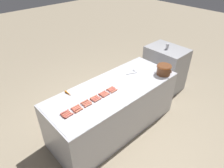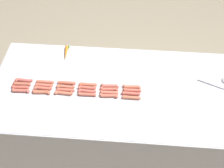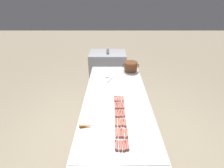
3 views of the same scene
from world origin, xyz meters
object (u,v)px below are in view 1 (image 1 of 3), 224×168
object	(u,v)px
hot_dog_19	(79,110)
hot_dog_20	(88,105)
hot_dog_5	(110,88)
hot_dog_14	(88,104)
hot_dog_17	(112,90)
hot_dog_9	(95,98)
hot_dog_12	(67,115)
hot_dog_4	(102,92)
hot_dog_18	(69,116)
carrot	(68,93)
hot_dog_15	(96,99)
soda_can	(167,46)
hot_dog_2	(84,102)
bean_pot	(164,69)
hot_dog_23	(114,91)
hot_dog_0	(64,112)
hot_dog_11	(111,89)
back_cabinet	(165,68)
hot_dog_21	(98,100)
hot_dog_16	(105,94)
hot_dog_3	(93,97)
hot_dog_10	(103,93)
hot_dog_13	(77,109)
hot_dog_7	(76,108)
hot_dog_8	(86,103)
hot_dog_6	(66,114)
serving_spoon	(133,71)
hot_dog_22	(106,95)

from	to	relation	value
hot_dog_19	hot_dog_20	bearing A→B (deg)	91.12
hot_dog_5	hot_dog_19	xyz separation A→B (m)	(0.11, -0.70, 0.00)
hot_dog_14	hot_dog_17	distance (m)	0.51
hot_dog_9	hot_dog_12	distance (m)	0.53
hot_dog_4	hot_dog_18	xyz separation A→B (m)	(0.10, -0.69, 0.00)
hot_dog_18	carrot	size ratio (longest dim) A/B	0.81
hot_dog_14	hot_dog_15	bearing A→B (deg)	90.50
hot_dog_4	soda_can	size ratio (longest dim) A/B	1.18
hot_dog_2	hot_dog_4	xyz separation A→B (m)	(0.01, 0.35, 0.00)
hot_dog_17	bean_pot	xyz separation A→B (m)	(0.25, 1.06, 0.09)
hot_dog_12	hot_dog_23	size ratio (longest dim) A/B	1.00
hot_dog_0	hot_dog_11	bearing A→B (deg)	87.69
back_cabinet	carrot	bearing A→B (deg)	-94.37
back_cabinet	hot_dog_2	world-z (taller)	back_cabinet
hot_dog_11	hot_dog_21	size ratio (longest dim) A/B	1.00
hot_dog_4	hot_dog_20	bearing A→B (deg)	-73.93
hot_dog_2	hot_dog_16	size ratio (longest dim) A/B	1.00
hot_dog_3	hot_dog_10	size ratio (longest dim) A/B	1.00
hot_dog_15	hot_dog_16	distance (m)	0.17
hot_dog_13	hot_dog_20	size ratio (longest dim) A/B	1.00
hot_dog_20	soda_can	xyz separation A→B (m)	(-0.25, 2.36, 0.17)
hot_dog_7	hot_dog_18	bearing A→B (deg)	-67.46
hot_dog_13	hot_dog_14	xyz separation A→B (m)	(0.00, 0.18, 0.00)
hot_dog_8	hot_dog_12	distance (m)	0.36
hot_dog_3	hot_dog_7	bearing A→B (deg)	-84.37
hot_dog_6	hot_dog_21	distance (m)	0.54
hot_dog_0	hot_dog_14	world-z (taller)	same
hot_dog_9	hot_dog_14	world-z (taller)	same
hot_dog_9	hot_dog_15	bearing A→B (deg)	7.96
back_cabinet	hot_dog_11	bearing A→B (deg)	-84.23
back_cabinet	hot_dog_18	size ratio (longest dim) A/B	6.95
hot_dog_4	carrot	distance (m)	0.54
hot_dog_17	hot_dog_8	bearing A→B (deg)	-93.25
hot_dog_14	soda_can	distance (m)	2.37
bean_pot	hot_dog_5	bearing A→B (deg)	-107.03
hot_dog_7	hot_dog_10	distance (m)	0.52
hot_dog_5	hot_dog_11	xyz separation A→B (m)	(0.03, 0.00, 0.00)
hot_dog_2	hot_dog_13	bearing A→B (deg)	-68.40
serving_spoon	hot_dog_23	bearing A→B (deg)	-72.36
hot_dog_22	hot_dog_23	size ratio (longest dim) A/B	1.00
back_cabinet	hot_dog_22	xyz separation A→B (m)	(0.26, -2.06, 0.41)
carrot	soda_can	world-z (taller)	soda_can
hot_dog_15	bean_pot	bearing A→B (deg)	79.85
hot_dog_6	hot_dog_16	distance (m)	0.70
hot_dog_10	hot_dog_20	world-z (taller)	same
hot_dog_18	hot_dog_5	bearing A→B (deg)	97.09
hot_dog_19	hot_dog_20	world-z (taller)	same
hot_dog_3	hot_dog_15	size ratio (longest dim) A/B	1.00
hot_dog_11	hot_dog_16	bearing A→B (deg)	-78.01
hot_dog_3	hot_dog_23	bearing A→B (deg)	73.22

